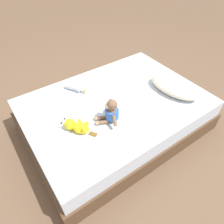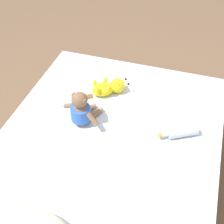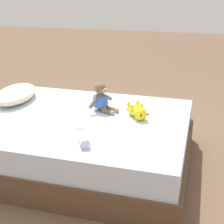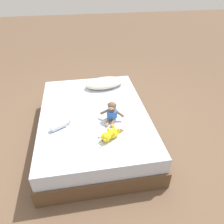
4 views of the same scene
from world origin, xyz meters
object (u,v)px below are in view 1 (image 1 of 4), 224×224
(bed, at_px, (115,115))
(pillow, at_px, (175,86))
(plush_yellow_creature, at_px, (76,126))
(glass_bottle, at_px, (74,88))
(plush_monkey, at_px, (111,112))

(bed, height_order, pillow, pillow)
(plush_yellow_creature, distance_m, glass_bottle, 0.59)
(plush_yellow_creature, height_order, glass_bottle, plush_yellow_creature)
(glass_bottle, bearing_deg, plush_monkey, 5.98)
(pillow, xyz_separation_m, plush_monkey, (-0.03, -0.81, 0.04))
(pillow, relative_size, plush_monkey, 2.19)
(plush_monkey, bearing_deg, bed, 135.02)
(bed, relative_size, pillow, 3.07)
(pillow, distance_m, plush_monkey, 0.81)
(bed, relative_size, plush_yellow_creature, 6.22)
(bed, distance_m, glass_bottle, 0.54)
(bed, relative_size, plush_monkey, 6.73)
(plush_monkey, bearing_deg, pillow, 87.88)
(plush_monkey, bearing_deg, plush_yellow_creature, -102.95)
(plush_monkey, bearing_deg, glass_bottle, -174.02)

